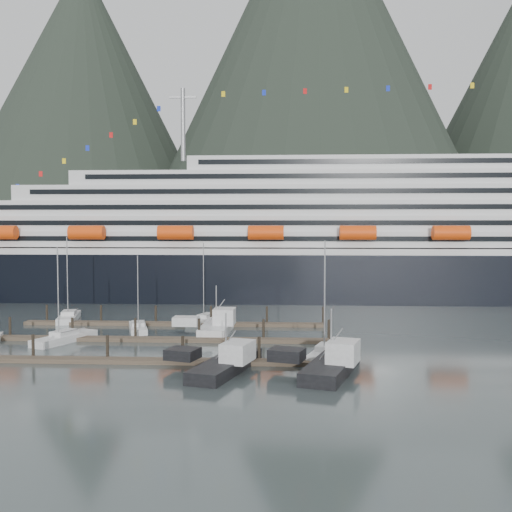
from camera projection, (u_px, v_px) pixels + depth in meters
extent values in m
plane|color=#475454|center=(187.00, 346.00, 79.36)|extent=(1600.00, 1600.00, 0.00)
cone|color=black|center=(314.00, 68.00, 626.25)|extent=(400.00, 400.00, 420.00)
cone|color=black|center=(83.00, 112.00, 681.79)|extent=(340.00, 340.00, 340.00)
cube|color=black|center=(340.00, 279.00, 132.67)|extent=(210.00, 28.00, 12.00)
cube|color=silver|center=(341.00, 250.00, 132.33)|extent=(205.80, 27.44, 1.50)
cube|color=silver|center=(363.00, 238.00, 131.92)|extent=(185.00, 26.00, 3.20)
cube|color=black|center=(372.00, 239.00, 118.90)|extent=(175.75, 0.20, 1.00)
cube|color=silver|center=(373.00, 224.00, 131.65)|extent=(180.00, 25.00, 3.20)
cube|color=black|center=(382.00, 223.00, 119.13)|extent=(171.00, 0.20, 1.00)
cube|color=silver|center=(382.00, 209.00, 131.38)|extent=(172.00, 24.00, 3.20)
cube|color=black|center=(392.00, 207.00, 119.35)|extent=(163.40, 0.20, 1.00)
cube|color=silver|center=(391.00, 194.00, 131.10)|extent=(160.00, 23.00, 3.20)
cube|color=black|center=(401.00, 191.00, 119.58)|extent=(152.00, 0.20, 1.00)
cube|color=silver|center=(401.00, 180.00, 130.83)|extent=(140.00, 22.00, 3.00)
cube|color=black|center=(411.00, 175.00, 119.81)|extent=(133.00, 0.20, 1.00)
cube|color=silver|center=(410.00, 166.00, 130.57)|extent=(95.00, 20.00, 3.00)
cube|color=black|center=(420.00, 161.00, 120.54)|extent=(90.25, 0.20, 1.00)
cylinder|color=gray|center=(183.00, 125.00, 132.73)|extent=(1.00, 1.00, 16.00)
cylinder|color=#FF480D|center=(87.00, 233.00, 119.92)|extent=(7.00, 2.80, 2.80)
cylinder|color=#FF480D|center=(176.00, 233.00, 118.97)|extent=(7.00, 2.80, 2.80)
cylinder|color=#FF480D|center=(266.00, 233.00, 118.01)|extent=(7.00, 2.80, 2.80)
cylinder|color=#FF480D|center=(358.00, 233.00, 117.05)|extent=(7.00, 2.80, 2.80)
cylinder|color=#FF480D|center=(451.00, 233.00, 116.09)|extent=(7.00, 2.80, 2.80)
cube|color=#43372B|center=(130.00, 361.00, 69.64)|extent=(48.00, 2.00, 0.50)
cylinder|color=black|center=(33.00, 348.00, 71.31)|extent=(0.36, 0.36, 3.20)
cylinder|color=black|center=(107.00, 349.00, 70.83)|extent=(0.36, 0.36, 3.20)
cylinder|color=black|center=(183.00, 349.00, 70.36)|extent=(0.36, 0.36, 3.20)
cylinder|color=black|center=(259.00, 350.00, 69.88)|extent=(0.36, 0.36, 3.20)
cylinder|color=black|center=(336.00, 351.00, 69.40)|extent=(0.36, 0.36, 3.20)
cube|color=#43372B|center=(155.00, 339.00, 82.60)|extent=(48.00, 2.00, 0.50)
cylinder|color=black|center=(10.00, 328.00, 84.76)|extent=(0.36, 0.36, 3.20)
cylinder|color=black|center=(72.00, 329.00, 84.28)|extent=(0.36, 0.36, 3.20)
cylinder|color=black|center=(135.00, 329.00, 83.80)|extent=(0.36, 0.36, 3.20)
cylinder|color=black|center=(199.00, 330.00, 83.32)|extent=(0.36, 0.36, 3.20)
cylinder|color=black|center=(264.00, 331.00, 82.84)|extent=(0.36, 0.36, 3.20)
cylinder|color=black|center=(329.00, 331.00, 82.36)|extent=(0.36, 0.36, 3.20)
cube|color=#43372B|center=(173.00, 324.00, 95.57)|extent=(48.00, 2.00, 0.50)
cylinder|color=black|center=(47.00, 315.00, 97.72)|extent=(0.36, 0.36, 3.20)
cylinder|color=black|center=(101.00, 315.00, 97.24)|extent=(0.36, 0.36, 3.20)
cylinder|color=black|center=(156.00, 315.00, 96.76)|extent=(0.36, 0.36, 3.20)
cylinder|color=black|center=(211.00, 316.00, 96.28)|extent=(0.36, 0.36, 3.20)
cylinder|color=black|center=(267.00, 316.00, 95.81)|extent=(0.36, 0.36, 3.20)
cylinder|color=black|center=(323.00, 317.00, 95.33)|extent=(0.36, 0.36, 3.20)
cube|color=silver|center=(65.00, 340.00, 82.00)|extent=(6.51, 10.58, 1.45)
cube|color=silver|center=(64.00, 333.00, 81.95)|extent=(3.32, 4.14, 0.83)
cylinder|color=gray|center=(58.00, 292.00, 80.71)|extent=(0.17, 0.17, 12.17)
cube|color=silver|center=(138.00, 329.00, 90.53)|extent=(4.79, 8.94, 1.27)
cube|color=silver|center=(138.00, 324.00, 90.49)|extent=(2.62, 3.42, 0.73)
cylinder|color=gray|center=(138.00, 291.00, 89.38)|extent=(0.15, 0.15, 10.67)
cube|color=silver|center=(69.00, 319.00, 100.53)|extent=(5.06, 10.92, 1.48)
cube|color=silver|center=(69.00, 313.00, 100.48)|extent=(2.89, 4.08, 0.85)
cylinder|color=gray|center=(67.00, 276.00, 99.11)|extent=(0.17, 0.17, 13.15)
cube|color=silver|center=(207.00, 321.00, 98.42)|extent=(5.81, 9.95, 1.30)
cube|color=silver|center=(207.00, 316.00, 98.38)|extent=(2.97, 3.85, 0.74)
cylinder|color=gray|center=(204.00, 281.00, 97.18)|extent=(0.15, 0.15, 12.30)
cube|color=silver|center=(326.00, 355.00, 72.41)|extent=(5.35, 9.66, 1.44)
cube|color=silver|center=(326.00, 348.00, 72.36)|extent=(2.95, 3.72, 0.83)
cylinder|color=gray|center=(325.00, 296.00, 71.16)|extent=(0.17, 0.17, 13.27)
cube|color=black|center=(226.00, 368.00, 65.53)|extent=(7.35, 14.28, 1.98)
cube|color=black|center=(183.00, 354.00, 67.23)|extent=(4.09, 3.88, 1.19)
cube|color=silver|center=(238.00, 352.00, 64.97)|extent=(3.84, 4.77, 2.18)
cube|color=black|center=(238.00, 345.00, 64.93)|extent=(3.57, 4.45, 0.49)
cylinder|color=gray|center=(226.00, 336.00, 65.34)|extent=(0.16, 0.16, 4.94)
cube|color=black|center=(331.00, 371.00, 64.39)|extent=(7.55, 13.65, 2.18)
cube|color=black|center=(287.00, 355.00, 66.01)|extent=(4.38, 3.83, 1.31)
cube|color=silver|center=(343.00, 352.00, 63.83)|extent=(4.06, 4.64, 2.40)
cube|color=black|center=(343.00, 344.00, 63.79)|extent=(3.77, 4.33, 0.54)
cylinder|color=gray|center=(331.00, 334.00, 64.18)|extent=(0.17, 0.17, 5.45)
cube|color=silver|center=(216.00, 331.00, 88.64)|extent=(4.19, 12.07, 2.18)
cube|color=silver|center=(186.00, 321.00, 88.91)|extent=(3.76, 2.72, 1.31)
cube|color=silver|center=(224.00, 316.00, 88.44)|extent=(3.13, 3.66, 2.40)
cube|color=black|center=(224.00, 311.00, 88.39)|extent=(2.91, 3.42, 0.54)
cylinder|color=gray|center=(216.00, 304.00, 88.43)|extent=(0.17, 0.17, 5.45)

